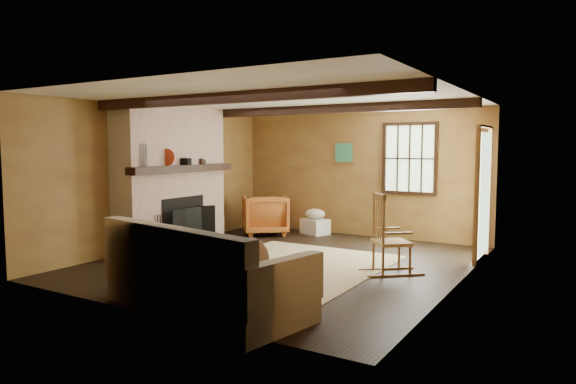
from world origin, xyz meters
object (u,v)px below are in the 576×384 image
Objects in this scene: laundry_basket at (315,227)px; armchair at (265,215)px; sofa at (202,280)px; rocking_chair at (389,239)px; fireplace at (173,183)px.

armchair reaches higher than laundry_basket.
armchair is at bearing 126.62° from sofa.
laundry_basket is (-1.24, 4.83, -0.18)m from sofa.
armchair is at bearing -147.12° from laundry_basket.
sofa is (-1.09, -2.55, -0.13)m from rocking_chair.
armchair is (-0.83, -0.53, 0.24)m from laundry_basket.
rocking_chair is 2.78m from sofa.
fireplace is 4.80× the size of laundry_basket.
laundry_basket is (-2.33, 2.28, -0.31)m from rocking_chair.
fireplace reaches higher than rocking_chair.
rocking_chair is 0.45× the size of sofa.
armchair is (0.63, 1.88, -0.72)m from fireplace.
rocking_chair is at bearing 2.12° from fireplace.
laundry_basket is 1.01m from armchair.
laundry_basket is 0.59× the size of armchair.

